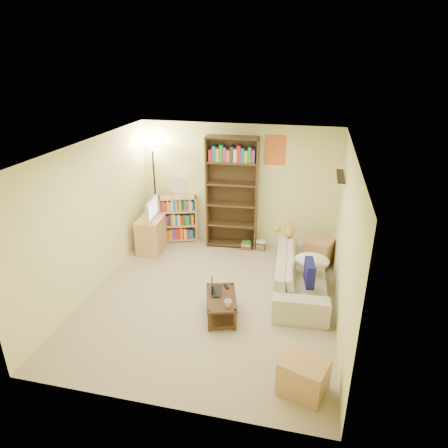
% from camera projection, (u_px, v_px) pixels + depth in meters
% --- Properties ---
extents(room, '(4.50, 4.54, 2.52)m').
position_uv_depth(room, '(209.00, 206.00, 5.96)').
color(room, tan).
rests_on(room, ground).
extents(sofa, '(2.25, 1.07, 0.63)m').
position_uv_depth(sofa, '(301.00, 273.00, 6.72)').
color(sofa, '#BDB49C').
rests_on(sofa, ground).
extents(navy_pillow, '(0.19, 0.43, 0.37)m').
position_uv_depth(navy_pillow, '(309.00, 273.00, 6.17)').
color(navy_pillow, '#131356').
rests_on(navy_pillow, sofa).
extents(cream_blanket, '(0.58, 0.42, 0.25)m').
position_uv_depth(cream_blanket, '(312.00, 261.00, 6.65)').
color(cream_blanket, white).
rests_on(cream_blanket, sofa).
extents(tabby_cat, '(0.50, 0.20, 0.17)m').
position_uv_depth(tabby_cat, '(287.00, 231.00, 7.36)').
color(tabby_cat, gold).
rests_on(tabby_cat, sofa).
extents(coffee_table, '(0.64, 0.89, 0.35)m').
position_uv_depth(coffee_table, '(221.00, 304.00, 6.06)').
color(coffee_table, '#432B1A').
rests_on(coffee_table, ground).
extents(laptop, '(0.41, 0.31, 0.03)m').
position_uv_depth(laptop, '(220.00, 291.00, 6.12)').
color(laptop, black).
rests_on(laptop, coffee_table).
extents(laptop_screen, '(0.08, 0.26, 0.18)m').
position_uv_depth(laptop_screen, '(212.00, 286.00, 6.08)').
color(laptop_screen, white).
rests_on(laptop_screen, laptop).
extents(mug, '(0.13, 0.13, 0.10)m').
position_uv_depth(mug, '(228.00, 303.00, 5.75)').
color(mug, silver).
rests_on(mug, coffee_table).
extents(tv_remote, '(0.11, 0.14, 0.02)m').
position_uv_depth(tv_remote, '(226.00, 287.00, 6.25)').
color(tv_remote, black).
rests_on(tv_remote, coffee_table).
extents(tv_stand, '(0.52, 0.69, 0.69)m').
position_uv_depth(tv_stand, '(151.00, 235.00, 8.08)').
color(tv_stand, '#DCB16B').
rests_on(tv_stand, ground).
extents(television, '(0.74, 0.22, 0.41)m').
position_uv_depth(television, '(149.00, 209.00, 7.86)').
color(television, black).
rests_on(television, tv_stand).
extents(tall_bookshelf, '(1.05, 0.41, 2.28)m').
position_uv_depth(tall_bookshelf, '(232.00, 191.00, 7.97)').
color(tall_bookshelf, '#49341C').
rests_on(tall_bookshelf, ground).
extents(short_bookshelf, '(0.83, 0.54, 0.99)m').
position_uv_depth(short_bookshelf, '(178.00, 218.00, 8.49)').
color(short_bookshelf, tan).
rests_on(short_bookshelf, ground).
extents(desk_fan, '(0.35, 0.20, 0.46)m').
position_uv_depth(desk_fan, '(179.00, 187.00, 8.15)').
color(desk_fan, silver).
rests_on(desk_fan, short_bookshelf).
extents(floor_lamp, '(0.35, 0.35, 2.07)m').
position_uv_depth(floor_lamp, '(153.00, 164.00, 8.14)').
color(floor_lamp, black).
rests_on(floor_lamp, ground).
extents(side_table, '(0.59, 0.59, 0.52)m').
position_uv_depth(side_table, '(319.00, 253.00, 7.53)').
color(side_table, tan).
rests_on(side_table, ground).
extents(end_cabinet, '(0.64, 0.59, 0.44)m').
position_uv_depth(end_cabinet, '(304.00, 376.00, 4.70)').
color(end_cabinet, '#DDB46C').
rests_on(end_cabinet, ground).
extents(book_stacks, '(0.50, 0.19, 0.20)m').
position_uv_depth(book_stacks, '(254.00, 245.00, 8.21)').
color(book_stacks, red).
rests_on(book_stacks, ground).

